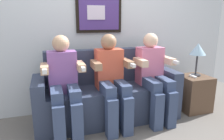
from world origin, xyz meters
name	(u,v)px	position (x,y,z in m)	size (l,w,h in m)	color
ground_plane	(116,130)	(0.00, 0.00, 0.00)	(5.47, 5.47, 0.00)	#66605B
back_wall_assembly	(98,18)	(0.00, 0.76, 1.30)	(4.21, 0.10, 2.60)	silver
couch	(108,96)	(0.00, 0.33, 0.31)	(1.81, 0.58, 0.90)	#333D56
person_on_left	(64,82)	(-0.56, 0.16, 0.61)	(0.46, 0.56, 1.11)	#8C59A5
person_in_middle	(112,78)	(0.00, 0.16, 0.61)	(0.46, 0.56, 1.11)	#D8593F
person_on_right	(154,74)	(0.56, 0.16, 0.61)	(0.46, 0.56, 1.11)	pink
side_table_right	(193,93)	(1.25, 0.22, 0.25)	(0.40, 0.40, 0.50)	brown
table_lamp	(198,51)	(1.28, 0.24, 0.86)	(0.22, 0.22, 0.46)	#333338
spare_remote_on_table	(193,76)	(1.19, 0.19, 0.51)	(0.04, 0.13, 0.02)	white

